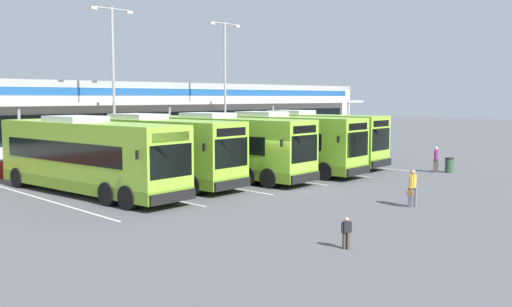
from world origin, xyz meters
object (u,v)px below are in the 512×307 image
pedestrian_child (346,232)px  lamp_post_centre (113,75)px  coach_bus_centre (220,147)px  coach_bus_right_centre (274,143)px  coach_bus_rightmost (302,139)px  lamp_post_east (225,78)px  coach_bus_leftmost (88,158)px  litter_bin (449,165)px  pedestrian_with_handbag (412,187)px  pedestrian_in_dark_coat (436,158)px  coach_bus_left_centre (150,151)px

pedestrian_child → lamp_post_centre: lamp_post_centre is taller
coach_bus_centre → coach_bus_right_centre: 4.23m
coach_bus_rightmost → lamp_post_east: (2.15, 10.50, 4.50)m
coach_bus_leftmost → litter_bin: 21.75m
coach_bus_leftmost → coach_bus_centre: 8.27m
coach_bus_rightmost → pedestrian_with_handbag: (-8.30, -13.35, -0.93)m
pedestrian_in_dark_coat → litter_bin: pedestrian_in_dark_coat is taller
pedestrian_child → pedestrian_in_dark_coat: bearing=20.1°
coach_bus_right_centre → litter_bin: (7.45, -8.09, -1.32)m
coach_bus_rightmost → pedestrian_child: (-15.81, -15.41, -1.24)m
coach_bus_left_centre → pedestrian_with_handbag: 14.23m
coach_bus_centre → pedestrian_with_handbag: size_ratio=7.61×
coach_bus_leftmost → coach_bus_rightmost: 16.59m
coach_bus_centre → lamp_post_centre: (-0.44, 10.91, 4.50)m
coach_bus_leftmost → coach_bus_rightmost: bearing=2.1°
pedestrian_child → pedestrian_with_handbag: bearing=15.3°
coach_bus_left_centre → lamp_post_east: size_ratio=1.12×
coach_bus_left_centre → coach_bus_rightmost: same height
coach_bus_right_centre → coach_bus_leftmost: bearing=177.6°
coach_bus_left_centre → coach_bus_rightmost: 12.46m
pedestrian_with_handbag → litter_bin: bearing=19.5°
pedestrian_child → coach_bus_leftmost: bearing=93.0°
lamp_post_east → pedestrian_child: bearing=-124.7°
coach_bus_leftmost → coach_bus_centre: bearing=-1.3°
pedestrian_in_dark_coat → pedestrian_child: 19.85m
pedestrian_with_handbag → lamp_post_east: size_ratio=0.15×
coach_bus_leftmost → litter_bin: size_ratio=13.26×
lamp_post_east → coach_bus_centre: bearing=-132.8°
coach_bus_rightmost → lamp_post_centre: bearing=130.9°
litter_bin → coach_bus_leftmost: bearing=156.7°
coach_bus_right_centre → lamp_post_centre: lamp_post_centre is taller
coach_bus_left_centre → pedestrian_child: size_ratio=12.28×
lamp_post_centre → lamp_post_east: same height
coach_bus_left_centre → coach_bus_rightmost: size_ratio=1.00×
coach_bus_right_centre → coach_bus_rightmost: (4.09, 1.13, 0.00)m
coach_bus_centre → pedestrian_in_dark_coat: (11.14, -7.78, -0.91)m
coach_bus_right_centre → pedestrian_in_dark_coat: coach_bus_right_centre is taller
pedestrian_in_dark_coat → lamp_post_east: (-0.69, 19.08, 5.42)m
coach_bus_centre → pedestrian_with_handbag: 12.58m
coach_bus_leftmost → pedestrian_with_handbag: coach_bus_leftmost is taller
coach_bus_centre → lamp_post_east: (10.45, 11.31, 4.50)m
litter_bin → coach_bus_centre: bearing=144.2°
coach_bus_leftmost → coach_bus_left_centre: same height
coach_bus_right_centre → pedestrian_in_dark_coat: size_ratio=7.61×
coach_bus_centre → coach_bus_rightmost: bearing=5.6°
pedestrian_with_handbag → pedestrian_in_dark_coat: size_ratio=1.00×
coach_bus_rightmost → litter_bin: 9.90m
pedestrian_child → litter_bin: (19.16, 6.19, -0.07)m
lamp_post_centre → litter_bin: bearing=-57.9°
coach_bus_right_centre → litter_bin: coach_bus_right_centre is taller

